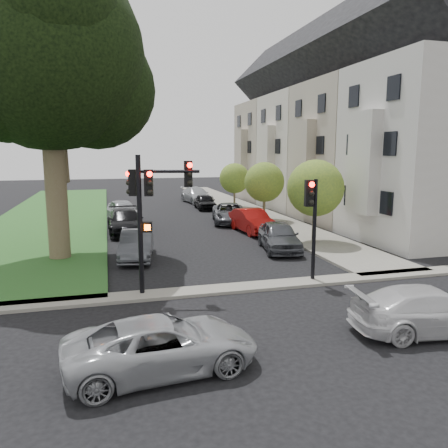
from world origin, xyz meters
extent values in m
plane|color=black|center=(0.00, 0.00, 0.00)|extent=(140.00, 140.00, 0.00)
cube|color=#276322|center=(-9.00, 24.00, 0.06)|extent=(8.00, 44.00, 0.12)
cube|color=slate|center=(6.75, 24.00, 0.06)|extent=(3.50, 44.00, 0.12)
cube|color=slate|center=(0.00, 2.00, 0.06)|extent=(60.00, 1.00, 0.12)
cube|color=gray|center=(12.50, 8.00, 5.00)|extent=(7.00, 7.40, 10.00)
cube|color=black|center=(12.50, 8.00, 12.47)|extent=(7.00, 7.55, 7.00)
cube|color=gray|center=(8.65, 8.00, 4.50)|extent=(0.70, 2.20, 5.50)
cube|color=black|center=(8.95, 8.00, 5.50)|extent=(0.08, 3.60, 6.00)
cube|color=gray|center=(12.50, 15.50, 5.00)|extent=(7.00, 7.40, 10.00)
cube|color=black|center=(12.50, 15.50, 12.47)|extent=(7.00, 7.55, 7.00)
cube|color=gray|center=(8.65, 15.50, 4.50)|extent=(0.70, 2.20, 5.50)
cube|color=black|center=(8.95, 15.50, 5.50)|extent=(0.08, 3.60, 6.00)
cube|color=#BCB0A1|center=(12.50, 23.00, 5.00)|extent=(7.00, 7.40, 10.00)
cube|color=black|center=(12.50, 23.00, 12.47)|extent=(7.00, 7.55, 7.00)
cube|color=#BCB0A1|center=(8.65, 23.00, 4.50)|extent=(0.70, 2.20, 5.50)
cube|color=black|center=(8.95, 23.00, 5.50)|extent=(0.08, 3.60, 6.00)
cube|color=#9E9682|center=(12.50, 30.50, 5.00)|extent=(7.00, 7.40, 10.00)
cube|color=black|center=(12.50, 30.50, 12.47)|extent=(7.00, 7.55, 7.00)
cube|color=#9E9682|center=(8.65, 30.50, 4.50)|extent=(0.70, 2.20, 5.50)
cube|color=black|center=(8.95, 30.50, 5.50)|extent=(0.08, 3.60, 6.00)
cylinder|color=brown|center=(-7.17, 8.60, 3.59)|extent=(0.99, 0.99, 7.18)
sphere|color=black|center=(-7.17, 8.60, 9.43)|extent=(8.62, 8.62, 8.62)
sphere|color=black|center=(-5.20, 9.49, 8.08)|extent=(5.75, 5.75, 5.75)
sphere|color=black|center=(-8.97, 8.15, 8.53)|extent=(6.10, 6.10, 6.10)
sphere|color=black|center=(-6.72, 6.80, 10.77)|extent=(5.39, 5.39, 5.39)
sphere|color=black|center=(-8.07, 10.21, 11.22)|extent=(5.03, 5.03, 5.03)
cylinder|color=brown|center=(6.20, 8.72, 1.12)|extent=(0.22, 0.22, 2.23)
sphere|color=#486B2B|center=(6.20, 8.72, 3.12)|extent=(3.12, 3.12, 3.12)
cylinder|color=brown|center=(6.20, 16.79, 1.03)|extent=(0.21, 0.21, 2.07)
sphere|color=#486B2B|center=(6.20, 16.79, 2.90)|extent=(2.90, 2.90, 2.90)
cylinder|color=brown|center=(6.20, 24.51, 0.96)|extent=(0.19, 0.19, 1.93)
sphere|color=#486B2B|center=(6.20, 24.51, 2.70)|extent=(2.70, 2.70, 2.70)
cylinder|color=black|center=(-3.80, 2.20, 2.51)|extent=(0.21, 0.21, 5.03)
cylinder|color=black|center=(-2.74, 2.20, 4.45)|extent=(2.10, 0.59, 0.12)
cube|color=black|center=(-3.46, 2.20, 4.06)|extent=(0.34, 0.31, 0.92)
cube|color=black|center=(-2.06, 2.20, 4.35)|extent=(0.34, 0.31, 0.92)
cube|color=black|center=(-3.99, 2.44, 4.06)|extent=(0.31, 0.34, 0.92)
sphere|color=#FF0C05|center=(-3.46, 2.06, 4.37)|extent=(0.19, 0.19, 0.19)
sphere|color=black|center=(-3.46, 2.06, 3.75)|extent=(0.19, 0.19, 0.19)
cube|color=black|center=(-3.56, 2.20, 2.51)|extent=(0.38, 0.31, 0.37)
cube|color=#FF5905|center=(-3.56, 2.06, 2.51)|extent=(0.21, 0.03, 0.21)
cylinder|color=black|center=(2.91, 2.20, 2.04)|extent=(0.17, 0.17, 4.08)
cube|color=black|center=(2.64, 2.20, 3.55)|extent=(0.36, 0.33, 1.02)
sphere|color=#FF0C05|center=(2.64, 2.04, 3.89)|extent=(0.21, 0.21, 0.21)
imported|color=#999BA0|center=(-3.75, -3.38, 0.64)|extent=(4.78, 2.59, 1.27)
imported|color=silver|center=(3.92, -3.18, 0.67)|extent=(4.78, 2.40, 1.33)
imported|color=#3F4247|center=(3.71, 7.70, 0.75)|extent=(2.53, 4.66, 1.51)
imported|color=maroon|center=(3.94, 12.82, 0.75)|extent=(1.99, 4.66, 1.49)
imported|color=#3F4247|center=(3.58, 16.78, 0.70)|extent=(3.27, 5.42, 1.41)
imported|color=black|center=(3.47, 24.45, 0.67)|extent=(1.74, 4.00, 1.34)
imported|color=#999BA0|center=(3.71, 29.39, 0.75)|extent=(2.76, 5.41, 1.50)
imported|color=#3F4247|center=(-3.60, 7.77, 0.69)|extent=(2.00, 4.32, 1.37)
imported|color=black|center=(-3.84, 14.58, 0.76)|extent=(2.24, 5.28, 1.52)
imported|color=#999BA0|center=(-3.81, 19.68, 0.79)|extent=(2.60, 4.86, 1.57)
camera|label=1|loc=(-4.85, -13.11, 5.17)|focal=35.00mm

